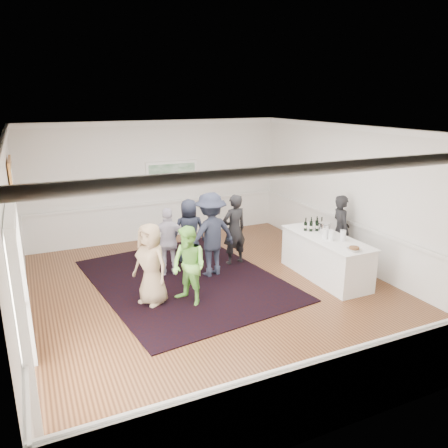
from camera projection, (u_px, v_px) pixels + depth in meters
name	position (u px, v px, depth m)	size (l,w,h in m)	color
floor	(217.00, 293.00, 8.74)	(8.00, 8.00, 0.00)	brown
ceiling	(217.00, 130.00, 7.84)	(7.00, 8.00, 0.02)	white
wall_left	(15.00, 241.00, 6.89)	(0.02, 8.00, 3.20)	white
wall_right	(361.00, 199.00, 9.69)	(0.02, 8.00, 3.20)	white
wall_back	(157.00, 181.00, 11.78)	(7.00, 0.02, 3.20)	white
wall_front	(364.00, 303.00, 4.80)	(7.00, 0.02, 3.20)	white
wainscoting	(217.00, 270.00, 8.60)	(7.00, 8.00, 1.00)	white
mirror	(16.00, 209.00, 7.98)	(0.05, 1.25, 1.85)	#D0853D
doorway	(21.00, 299.00, 5.30)	(0.10, 1.78, 2.56)	white
landscape_painting	(172.00, 173.00, 11.84)	(1.44, 0.06, 0.66)	white
area_rug	(185.00, 280.00, 9.36)	(3.50, 4.59, 0.02)	black
serving_table	(325.00, 257.00, 9.39)	(0.87, 2.27, 0.92)	white
bartender	(341.00, 231.00, 10.00)	(0.61, 0.40, 1.66)	black
guest_tan	(151.00, 264.00, 8.11)	(0.77, 0.50, 1.58)	#A18464
guest_green	(189.00, 266.00, 8.11)	(0.73, 0.57, 1.51)	#7FD053
guest_lilac	(169.00, 242.00, 9.45)	(0.89, 0.37, 1.52)	#BAB1C6
guest_dark_a	(211.00, 235.00, 9.39)	(1.19, 0.69, 1.85)	#212638
guest_dark_b	(234.00, 230.00, 10.06)	(0.61, 0.40, 1.67)	black
guest_navy	(189.00, 231.00, 10.16)	(0.75, 0.49, 1.53)	#212638
wine_bottles	(314.00, 224.00, 9.68)	(0.44, 0.21, 0.31)	black
juice_pitchers	(333.00, 234.00, 9.03)	(0.37, 0.37, 0.24)	#8AC044
ice_bucket	(324.00, 228.00, 9.47)	(0.26, 0.26, 0.24)	silver
nut_bowl	(354.00, 249.00, 8.42)	(0.26, 0.26, 0.08)	white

